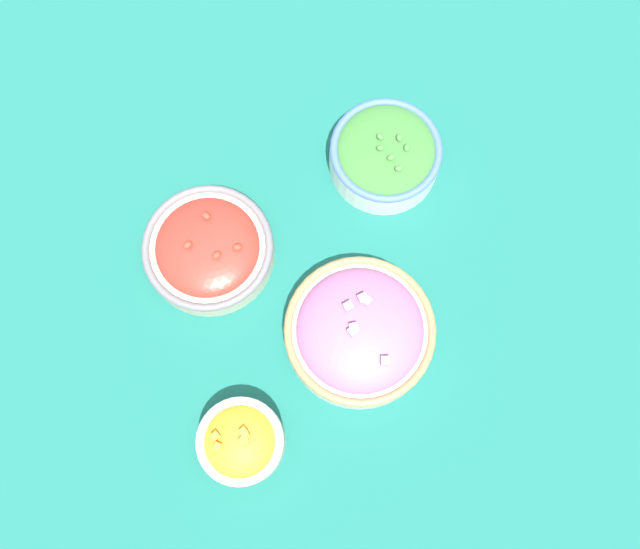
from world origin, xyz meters
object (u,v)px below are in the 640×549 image
(bowl_red_onion, at_px, (362,330))
(bowl_broccoli, at_px, (385,154))
(bowl_squash, at_px, (241,441))
(bowl_cherry_tomatoes, at_px, (208,249))

(bowl_red_onion, bearing_deg, bowl_broccoli, 47.81)
(bowl_red_onion, height_order, bowl_squash, bowl_red_onion)
(bowl_cherry_tomatoes, bearing_deg, bowl_squash, -112.27)
(bowl_broccoli, xyz_separation_m, bowl_cherry_tomatoes, (-0.30, 0.03, -0.01))
(bowl_broccoli, relative_size, bowl_squash, 1.42)
(bowl_squash, bearing_deg, bowl_cherry_tomatoes, 67.73)
(bowl_broccoli, bearing_deg, bowl_cherry_tomatoes, 175.16)
(bowl_broccoli, height_order, bowl_red_onion, bowl_red_onion)
(bowl_cherry_tomatoes, xyz_separation_m, bowl_squash, (-0.11, -0.26, 0.01))
(bowl_red_onion, distance_m, bowl_squash, 0.23)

